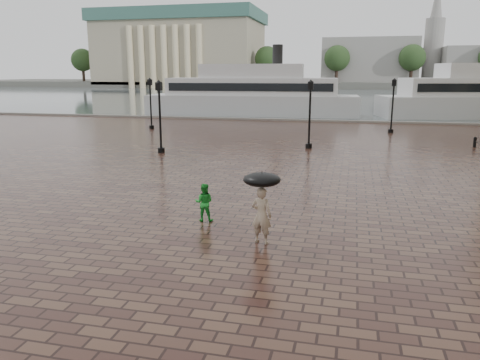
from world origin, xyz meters
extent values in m
plane|color=#331C17|center=(0.00, 0.00, 0.00)|extent=(300.00, 300.00, 0.00)
plane|color=#485258|center=(0.00, 92.00, 0.00)|extent=(240.00, 240.00, 0.00)
cube|color=slate|center=(0.00, 32.00, 0.00)|extent=(80.00, 0.60, 0.30)
cube|color=#4C4C47|center=(0.00, 160.00, 1.00)|extent=(300.00, 60.00, 2.00)
cube|color=gray|center=(-55.00, 145.00, 12.00)|extent=(55.00, 30.00, 22.00)
cube|color=#335D53|center=(-55.00, 145.00, 24.00)|extent=(57.00, 32.00, 4.00)
cube|color=gray|center=(10.00, 150.00, 9.00)|extent=(30.00, 22.00, 14.00)
cylinder|color=gray|center=(30.00, 150.00, 12.00)|extent=(6.00, 6.00, 20.00)
cone|color=gray|center=(30.00, 150.00, 26.00)|extent=(5.00, 5.00, 18.00)
cylinder|color=#2D2119|center=(-90.00, 138.00, 4.00)|extent=(1.00, 1.00, 8.00)
sphere|color=#203B1A|center=(-90.00, 138.00, 9.50)|extent=(8.00, 8.00, 8.00)
cylinder|color=#2D2119|center=(-67.50, 138.00, 4.00)|extent=(1.00, 1.00, 8.00)
sphere|color=#203B1A|center=(-67.50, 138.00, 9.50)|extent=(8.00, 8.00, 8.00)
cylinder|color=#2D2119|center=(-45.00, 138.00, 4.00)|extent=(1.00, 1.00, 8.00)
sphere|color=#203B1A|center=(-45.00, 138.00, 9.50)|extent=(8.00, 8.00, 8.00)
cylinder|color=#2D2119|center=(-22.50, 138.00, 4.00)|extent=(1.00, 1.00, 8.00)
sphere|color=#203B1A|center=(-22.50, 138.00, 9.50)|extent=(8.00, 8.00, 8.00)
cylinder|color=#2D2119|center=(0.00, 138.00, 4.00)|extent=(1.00, 1.00, 8.00)
sphere|color=#203B1A|center=(0.00, 138.00, 9.50)|extent=(8.00, 8.00, 8.00)
cylinder|color=#2D2119|center=(22.50, 138.00, 4.00)|extent=(1.00, 1.00, 8.00)
sphere|color=#203B1A|center=(22.50, 138.00, 9.50)|extent=(8.00, 8.00, 8.00)
cylinder|color=black|center=(14.00, 17.00, 0.30)|extent=(0.20, 0.20, 0.60)
sphere|color=black|center=(14.00, 17.00, 0.62)|extent=(0.22, 0.22, 0.22)
cylinder|color=black|center=(-6.00, 10.00, 0.15)|extent=(0.44, 0.44, 0.30)
cylinder|color=black|center=(-6.00, 10.00, 2.00)|extent=(0.14, 0.14, 4.00)
cube|color=black|center=(-6.00, 10.00, 4.15)|extent=(0.35, 0.35, 0.50)
sphere|color=beige|center=(-6.00, 10.00, 4.15)|extent=(0.28, 0.28, 0.28)
cylinder|color=black|center=(3.00, 14.00, 0.15)|extent=(0.44, 0.44, 0.30)
cylinder|color=black|center=(3.00, 14.00, 2.00)|extent=(0.14, 0.14, 4.00)
cube|color=black|center=(3.00, 14.00, 4.15)|extent=(0.35, 0.35, 0.50)
sphere|color=beige|center=(3.00, 14.00, 4.15)|extent=(0.28, 0.28, 0.28)
cylinder|color=black|center=(-12.00, 22.00, 0.15)|extent=(0.44, 0.44, 0.30)
cylinder|color=black|center=(-12.00, 22.00, 2.00)|extent=(0.14, 0.14, 4.00)
cube|color=black|center=(-12.00, 22.00, 4.15)|extent=(0.35, 0.35, 0.50)
sphere|color=beige|center=(-12.00, 22.00, 4.15)|extent=(0.28, 0.28, 0.28)
cylinder|color=black|center=(9.00, 24.00, 0.15)|extent=(0.44, 0.44, 0.30)
cylinder|color=black|center=(9.00, 24.00, 2.00)|extent=(0.14, 0.14, 4.00)
cube|color=black|center=(9.00, 24.00, 4.15)|extent=(0.35, 0.35, 0.50)
sphere|color=beige|center=(9.00, 24.00, 4.15)|extent=(0.28, 0.28, 0.28)
imported|color=tan|center=(3.33, -4.54, 0.86)|extent=(0.70, 0.54, 1.72)
imported|color=green|center=(1.02, -2.88, 0.65)|extent=(0.69, 0.56, 1.31)
cube|color=#B7B7B7|center=(-6.04, 37.82, 1.19)|extent=(25.19, 7.58, 2.39)
cube|color=silver|center=(-6.04, 37.82, 3.38)|extent=(20.18, 6.46, 1.99)
cube|color=silver|center=(-6.04, 37.82, 5.17)|extent=(12.20, 5.34, 1.59)
cylinder|color=black|center=(-3.07, 38.02, 6.96)|extent=(1.19, 1.19, 2.39)
cube|color=black|center=(-5.87, 35.19, 3.38)|extent=(18.86, 1.33, 0.89)
cube|color=black|center=(-6.21, 40.45, 3.38)|extent=(18.86, 1.33, 0.89)
cylinder|color=black|center=(3.33, -4.54, 1.46)|extent=(0.02, 0.02, 0.95)
ellipsoid|color=black|center=(3.33, -4.54, 1.94)|extent=(1.10, 1.10, 0.39)
camera|label=1|loc=(5.81, -17.53, 4.96)|focal=35.00mm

